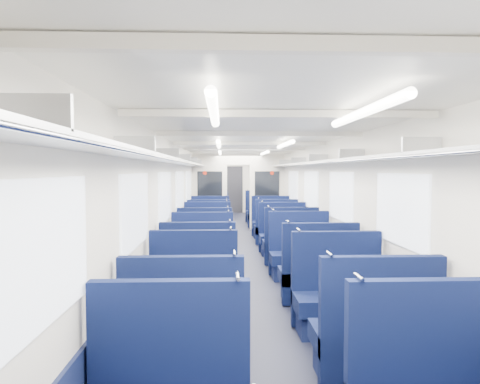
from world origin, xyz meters
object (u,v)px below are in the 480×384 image
at_px(seat_14, 207,237).
at_px(seat_21, 264,216).
at_px(seat_16, 209,230).
at_px(seat_17, 276,230).
at_px(seat_20, 212,216).
at_px(seat_23, 261,213).
at_px(seat_7, 339,301).
at_px(seat_15, 283,238).
at_px(seat_12, 205,247).
at_px(seat_13, 290,246).
at_px(seat_8, 198,275).
at_px(seat_9, 318,277).
at_px(end_door, 234,190).
at_px(seat_22, 213,213).
at_px(seat_10, 202,259).
at_px(seat_11, 300,257).
at_px(bulkhead, 238,190).
at_px(seat_5, 375,341).
at_px(seat_18, 210,225).
at_px(seat_4, 183,341).
at_px(seat_6, 193,298).
at_px(seat_19, 271,224).

height_order(seat_14, seat_21, same).
height_order(seat_14, seat_16, same).
bearing_deg(seat_17, seat_20, 117.41).
distance_m(seat_14, seat_21, 4.51).
bearing_deg(seat_23, seat_7, -90.00).
bearing_deg(seat_15, seat_16, 143.63).
bearing_deg(seat_21, seat_14, -111.58).
distance_m(seat_12, seat_13, 1.66).
bearing_deg(seat_8, seat_15, 63.34).
bearing_deg(seat_9, end_door, 93.73).
relative_size(seat_8, seat_22, 1.00).
distance_m(seat_10, seat_12, 1.15).
xyz_separation_m(seat_20, seat_22, (0.00, 1.13, 0.00)).
xyz_separation_m(seat_11, seat_23, (0.00, 7.61, 0.00)).
bearing_deg(seat_15, bulkhead, 102.03).
height_order(seat_12, seat_14, same).
bearing_deg(seat_5, seat_18, 101.60).
bearing_deg(seat_4, seat_8, 90.00).
bearing_deg(seat_22, seat_5, -81.64).
distance_m(seat_10, seat_17, 3.83).
bearing_deg(seat_10, seat_7, -54.88).
distance_m(seat_4, seat_11, 3.93).
distance_m(seat_7, seat_15, 4.55).
relative_size(seat_8, seat_20, 1.00).
bearing_deg(seat_10, seat_20, 90.00).
distance_m(seat_9, seat_23, 8.99).
relative_size(seat_15, seat_23, 1.00).
bearing_deg(seat_23, seat_6, -99.50).
bearing_deg(seat_9, seat_6, -150.81).
xyz_separation_m(seat_10, seat_19, (1.66, 4.55, 0.00)).
bearing_deg(seat_9, seat_12, 124.46).
height_order(bulkhead, seat_20, bulkhead).
distance_m(seat_16, seat_23, 4.62).
distance_m(seat_7, seat_23, 10.08).
height_order(seat_6, seat_13, same).
bearing_deg(seat_13, seat_18, 116.02).
xyz_separation_m(seat_9, seat_15, (0.00, 3.46, 0.00)).
relative_size(bulkhead, seat_19, 2.41).
height_order(seat_12, seat_18, same).
relative_size(seat_22, seat_23, 1.00).
height_order(seat_9, seat_19, same).
bearing_deg(seat_13, seat_17, 90.00).
relative_size(seat_13, seat_20, 1.00).
xyz_separation_m(seat_5, seat_21, (0.00, 10.07, 0.00)).
relative_size(end_door, seat_13, 1.72).
height_order(seat_14, seat_17, same).
distance_m(seat_8, seat_18, 5.68).
bearing_deg(seat_5, seat_10, 115.27).
relative_size(seat_16, seat_19, 1.00).
bearing_deg(seat_15, seat_5, -90.00).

